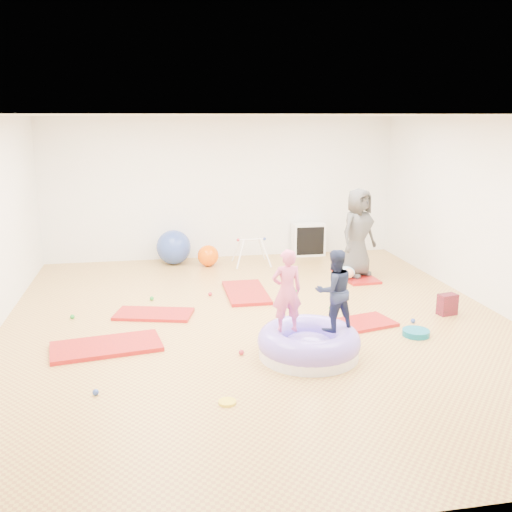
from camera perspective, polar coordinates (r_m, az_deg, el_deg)
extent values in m
cube|color=tan|center=(7.91, 0.40, -6.86)|extent=(7.00, 8.00, 0.01)
cube|color=white|center=(7.40, 0.44, 13.87)|extent=(7.00, 8.00, 0.01)
cube|color=white|center=(11.44, -3.40, 6.78)|extent=(7.00, 0.01, 2.80)
cube|color=white|center=(3.82, 11.96, -7.82)|extent=(7.00, 0.01, 2.80)
cube|color=white|center=(8.88, 23.24, 3.66)|extent=(0.01, 8.00, 2.80)
cube|color=red|center=(7.35, -14.74, -8.75)|extent=(1.41, 0.86, 0.06)
cube|color=red|center=(8.37, -10.19, -5.73)|extent=(1.19, 0.81, 0.05)
cube|color=red|center=(9.22, -1.01, -3.66)|extent=(0.64, 1.27, 0.05)
cube|color=red|center=(7.96, 9.83, -6.75)|extent=(1.20, 0.80, 0.05)
cube|color=red|center=(10.33, 9.90, -1.97)|extent=(0.59, 1.10, 0.04)
cylinder|color=white|center=(6.93, 5.28, -9.38)|extent=(1.19, 1.19, 0.13)
torus|color=#7E66EA|center=(6.89, 5.30, -8.42)|extent=(1.23, 1.23, 0.33)
ellipsoid|color=#7E66EA|center=(6.91, 5.29, -9.01)|extent=(0.65, 0.65, 0.29)
imported|color=#EB6092|center=(6.66, 3.10, -3.09)|extent=(0.38, 0.26, 1.00)
imported|color=#1E2849|center=(6.76, 7.84, -3.03)|extent=(0.54, 0.45, 0.99)
imported|color=#424242|center=(10.12, 10.15, 2.33)|extent=(0.90, 0.80, 1.55)
ellipsoid|color=#ACDFFC|center=(10.06, 8.95, -1.61)|extent=(0.36, 0.23, 0.21)
sphere|color=#F6B183|center=(9.90, 9.27, -1.72)|extent=(0.17, 0.17, 0.17)
sphere|color=green|center=(9.04, -10.38, -4.19)|extent=(0.07, 0.07, 0.07)
sphere|color=#2D48A3|center=(8.24, 15.43, -6.26)|extent=(0.07, 0.07, 0.07)
sphere|color=green|center=(9.26, 3.97, -3.57)|extent=(0.07, 0.07, 0.07)
sphere|color=#2D48A3|center=(6.24, -15.74, -12.98)|extent=(0.07, 0.07, 0.07)
sphere|color=#BA2C3A|center=(6.94, -1.47, -9.62)|extent=(0.07, 0.07, 0.07)
sphere|color=yellow|center=(10.42, 9.29, -1.74)|extent=(0.07, 0.07, 0.07)
sphere|color=green|center=(8.54, 7.52, -5.16)|extent=(0.07, 0.07, 0.07)
sphere|color=green|center=(8.51, -17.89, -5.80)|extent=(0.07, 0.07, 0.07)
sphere|color=#BA2C3A|center=(9.14, -4.61, -3.80)|extent=(0.07, 0.07, 0.07)
sphere|color=green|center=(8.62, 2.38, -4.87)|extent=(0.07, 0.07, 0.07)
sphere|color=#2D48A3|center=(11.13, -8.23, 0.88)|extent=(0.66, 0.66, 0.66)
sphere|color=#FF5C02|center=(10.92, -4.81, 0.04)|extent=(0.41, 0.41, 0.41)
cylinder|color=white|center=(10.65, -1.56, 0.16)|extent=(0.20, 0.20, 0.53)
cylinder|color=white|center=(11.09, -1.93, 0.70)|extent=(0.20, 0.20, 0.53)
cylinder|color=white|center=(10.74, 1.02, 0.27)|extent=(0.20, 0.20, 0.53)
cylinder|color=white|center=(11.17, 0.56, 0.80)|extent=(0.20, 0.20, 0.53)
cylinder|color=white|center=(10.86, -0.48, 1.67)|extent=(0.51, 0.03, 0.03)
sphere|color=#BA2C3A|center=(10.82, -1.81, 1.61)|extent=(0.06, 0.06, 0.06)
sphere|color=#2D48A3|center=(10.90, 0.84, 1.72)|extent=(0.06, 0.06, 0.06)
cube|color=white|center=(11.77, 5.24, 1.66)|extent=(0.66, 0.32, 0.66)
cube|color=black|center=(11.62, 5.45, 1.50)|extent=(0.57, 0.02, 0.57)
cube|color=white|center=(11.72, 5.31, 1.61)|extent=(0.02, 0.23, 0.58)
cube|color=white|center=(11.72, 5.31, 1.61)|extent=(0.58, 0.23, 0.02)
cylinder|color=#096586|center=(7.80, 15.70, -7.41)|extent=(0.35, 0.35, 0.08)
cube|color=maroon|center=(8.69, 18.59, -4.61)|extent=(0.29, 0.21, 0.31)
cylinder|color=yellow|center=(5.88, -2.90, -14.39)|extent=(0.18, 0.18, 0.03)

